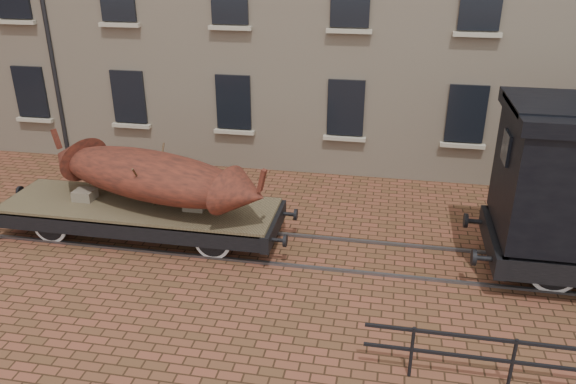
# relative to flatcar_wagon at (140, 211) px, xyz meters

# --- Properties ---
(ground) EXTENTS (90.00, 90.00, 0.00)m
(ground) POSITION_rel_flatcar_wagon_xyz_m (3.53, -0.00, -0.72)
(ground) COLOR #553520
(rail_track) EXTENTS (30.00, 1.52, 0.06)m
(rail_track) POSITION_rel_flatcar_wagon_xyz_m (3.53, -0.00, -0.69)
(rail_track) COLOR #59595E
(rail_track) RESTS_ON ground
(flatcar_wagon) EXTENTS (7.61, 2.06, 1.15)m
(flatcar_wagon) POSITION_rel_flatcar_wagon_xyz_m (0.00, 0.00, 0.00)
(flatcar_wagon) COLOR brown
(flatcar_wagon) RESTS_ON ground
(iron_boat) EXTENTS (6.19, 3.15, 1.51)m
(iron_boat) POSITION_rel_flatcar_wagon_xyz_m (0.39, -0.00, 0.97)
(iron_boat) COLOR maroon
(iron_boat) RESTS_ON flatcar_wagon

